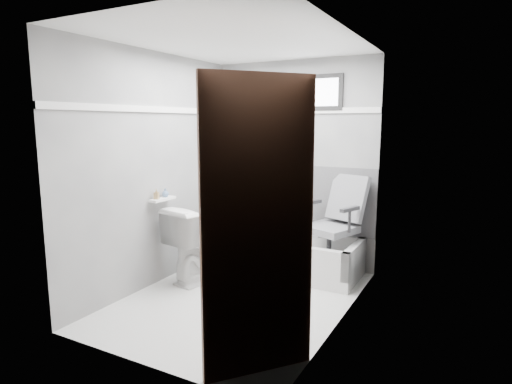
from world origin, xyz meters
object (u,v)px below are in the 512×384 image
Objects in this scene: bathtub at (292,254)px; soap_bottle_a at (156,194)px; office_chair at (330,222)px; soap_bottle_b at (165,193)px; door at (273,246)px; toilet at (202,243)px.

soap_bottle_a reaches higher than bathtub.
office_chair reaches higher than bathtub.
office_chair is at bearing 30.71° from soap_bottle_b.
bathtub is 0.75× the size of door.
office_chair is at bearing -137.32° from toilet.
bathtub is 1.83× the size of toilet.
soap_bottle_a is at bearing -137.99° from bathtub.
soap_bottle_a is at bearing 147.50° from door.
toilet is at bearing 46.61° from soap_bottle_a.
office_chair is 1.40m from toilet.
soap_bottle_b is at bearing -129.29° from office_chair.
office_chair is at bearing 100.30° from door.
door is 2.36m from soap_bottle_b.
office_chair is at bearing 6.89° from bathtub.
bathtub is 1.57m from soap_bottle_b.
soap_bottle_b is at bearing 90.00° from soap_bottle_a.
bathtub is at bearing 37.70° from soap_bottle_b.
toilet is at bearing 135.69° from door.
toilet is (-0.78, -0.65, 0.19)m from bathtub.
door is 21.80× the size of soap_bottle_b.
door reaches higher than bathtub.
office_chair is 1.86m from soap_bottle_a.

